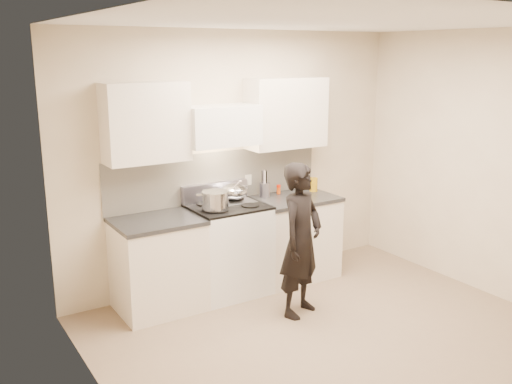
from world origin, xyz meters
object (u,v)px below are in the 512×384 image
utensil_crock (265,189)px  person (301,240)px  stove (228,249)px  counter_right (293,237)px  wok (233,192)px

utensil_crock → person: size_ratio=0.20×
utensil_crock → person: bearing=-102.8°
utensil_crock → stove: bearing=-163.1°
counter_right → person: bearing=-121.3°
wok → person: bearing=-78.1°
counter_right → utensil_crock: size_ratio=3.09×
counter_right → person: 0.99m
utensil_crock → counter_right: bearing=-32.2°
counter_right → wok: 0.91m
stove → utensil_crock: size_ratio=3.22×
utensil_crock → person: (-0.22, -0.98, -0.27)m
counter_right → wok: bearing=169.8°
wok → utensil_crock: bearing=6.3°
stove → person: 0.92m
stove → utensil_crock: bearing=16.9°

